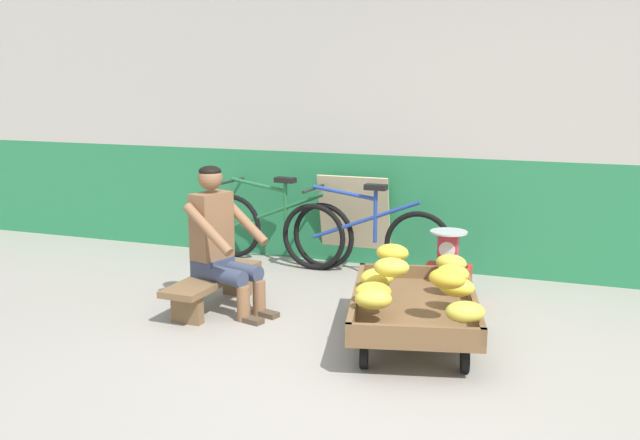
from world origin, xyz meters
TOP-DOWN VIEW (x-y plane):
  - ground_plane at (0.00, 0.00)m, footprint 80.00×80.00m
  - back_wall at (0.00, 3.06)m, footprint 16.00×0.30m
  - banana_cart at (0.18, 1.02)m, footprint 1.16×1.60m
  - banana_pile at (0.21, 0.97)m, footprint 1.00×1.36m
  - low_bench at (-1.48, 1.18)m, footprint 0.34×1.11m
  - vendor_seated at (-1.40, 1.16)m, footprint 0.73×0.59m
  - plastic_crate at (0.23, 1.99)m, footprint 0.36×0.28m
  - weighing_scale at (0.23, 1.99)m, footprint 0.30×0.30m
  - bicycle_near_left at (-1.59, 2.66)m, footprint 1.65×0.48m
  - bicycle_far_left at (-0.64, 2.52)m, footprint 1.66×0.48m
  - sign_board at (-0.85, 2.86)m, footprint 0.70×0.22m
  - shopping_bag at (0.36, 1.64)m, footprint 0.18×0.12m

SIDE VIEW (x-z plane):
  - ground_plane at x=0.00m, z-range 0.00..0.00m
  - shopping_bag at x=0.36m, z-range 0.00..0.24m
  - plastic_crate at x=0.23m, z-range 0.00..0.30m
  - low_bench at x=-1.48m, z-range 0.06..0.33m
  - banana_cart at x=0.18m, z-range 0.06..0.42m
  - bicycle_near_left at x=-1.59m, z-range -0.08..0.78m
  - bicycle_far_left at x=-0.64m, z-range -0.08..0.78m
  - sign_board at x=-0.85m, z-range 0.00..0.88m
  - weighing_scale at x=0.23m, z-range 0.31..0.60m
  - banana_pile at x=0.21m, z-range 0.33..0.60m
  - vendor_seated at x=-1.40m, z-range 0.00..1.14m
  - back_wall at x=0.00m, z-range 0.00..2.65m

